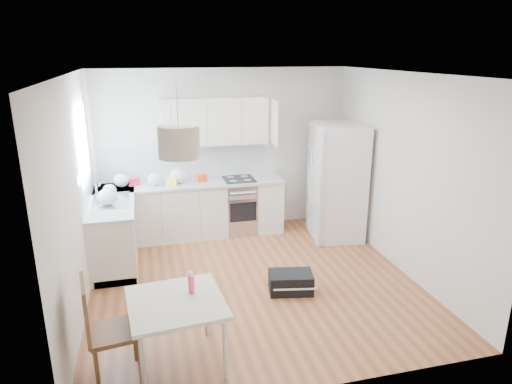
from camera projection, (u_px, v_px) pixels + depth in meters
floor at (253, 282)px, 6.10m from camera, size 4.20×4.20×0.00m
ceiling at (253, 74)px, 5.30m from camera, size 4.20×4.20×0.00m
wall_back at (223, 151)px, 7.65m from camera, size 4.20×0.00×4.20m
wall_left at (75, 198)px, 5.21m from camera, size 0.00×4.20×4.20m
wall_right at (403, 174)px, 6.19m from camera, size 0.00×4.20×4.20m
window_glassblock at (83, 144)px, 6.16m from camera, size 0.02×1.00×1.00m
cabinets_back at (192, 211)px, 7.50m from camera, size 3.00×0.60×0.88m
cabinets_left at (114, 231)px, 6.66m from camera, size 0.60×1.80×0.88m
counter_back at (191, 184)px, 7.36m from camera, size 3.02×0.64×0.04m
counter_left at (111, 201)px, 6.52m from camera, size 0.64×1.82×0.04m
backsplash_back at (188, 161)px, 7.54m from camera, size 3.00×0.01×0.58m
backsplash_left at (87, 181)px, 6.36m from camera, size 0.01×1.80×0.58m
upper_cabinets at (215, 121)px, 7.31m from camera, size 1.70×0.32×0.75m
range_oven at (239, 207)px, 7.68m from camera, size 0.50×0.61×0.88m
sink at (111, 201)px, 6.47m from camera, size 0.50×0.80×0.16m
refrigerator at (337, 181)px, 7.39m from camera, size 1.00×1.04×1.87m
dining_table at (176, 308)px, 4.33m from camera, size 0.96×0.96×0.70m
dining_chair at (114, 329)px, 4.16m from camera, size 0.50×0.50×1.05m
drink_bottle at (191, 282)px, 4.43m from camera, size 0.08×0.08×0.22m
gym_bag at (291, 282)px, 5.83m from camera, size 0.61×0.46×0.25m
pendant_lamp at (179, 142)px, 4.07m from camera, size 0.45×0.45×0.29m
grocery_bag_a at (121, 180)px, 7.10m from camera, size 0.24×0.20×0.21m
grocery_bag_b at (155, 179)px, 7.17m from camera, size 0.23×0.19×0.21m
grocery_bag_c at (178, 176)px, 7.29m from camera, size 0.27×0.23×0.24m
grocery_bag_d at (110, 190)px, 6.66m from camera, size 0.19×0.17×0.17m
grocery_bag_e at (106, 197)px, 6.26m from camera, size 0.25×0.21×0.22m
snack_orange at (201, 178)px, 7.39m from camera, size 0.20×0.16×0.12m
snack_yellow at (172, 181)px, 7.21m from camera, size 0.19×0.15×0.12m
snack_red at (133, 182)px, 7.20m from camera, size 0.20×0.18×0.12m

